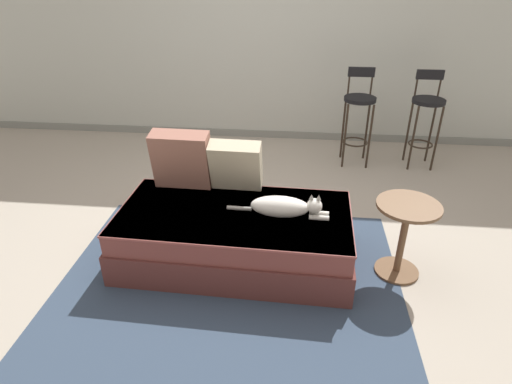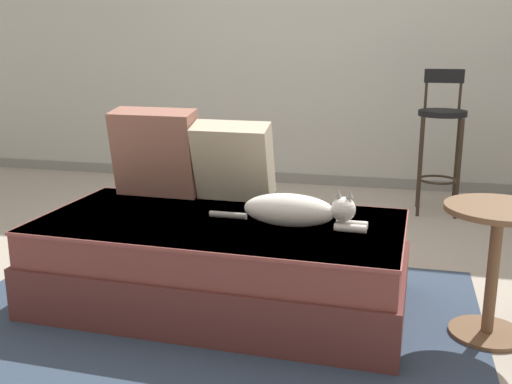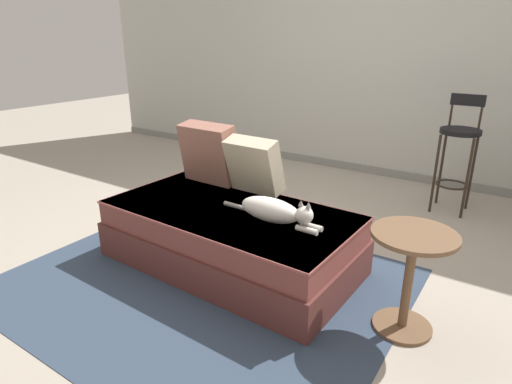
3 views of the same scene
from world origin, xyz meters
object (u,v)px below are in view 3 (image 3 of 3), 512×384
object	(u,v)px
cat	(274,211)
side_table	(410,268)
bar_stool_near_window	(459,145)
throw_pillow_middle	(254,165)
couch	(230,236)
throw_pillow_corner	(209,153)

from	to	relation	value
cat	side_table	bearing A→B (deg)	-1.44
cat	bar_stool_near_window	bearing A→B (deg)	69.76
bar_stool_near_window	side_table	xyz separation A→B (m)	(0.13, -1.96, -0.24)
throw_pillow_middle	side_table	distance (m)	1.33
couch	cat	xyz separation A→B (m)	(0.36, -0.02, 0.28)
throw_pillow_middle	cat	world-z (taller)	throw_pillow_middle
bar_stool_near_window	side_table	size ratio (longest dim) A/B	1.80
side_table	throw_pillow_corner	bearing A→B (deg)	166.62
bar_stool_near_window	side_table	bearing A→B (deg)	-86.11
cat	bar_stool_near_window	distance (m)	2.07
throw_pillow_corner	bar_stool_near_window	bearing A→B (deg)	45.37
throw_pillow_corner	cat	xyz separation A→B (m)	(0.83, -0.38, -0.16)
throw_pillow_middle	side_table	world-z (taller)	throw_pillow_middle
couch	bar_stool_near_window	world-z (taller)	bar_stool_near_window
couch	cat	world-z (taller)	cat
couch	bar_stool_near_window	size ratio (longest dim) A/B	1.68
cat	bar_stool_near_window	world-z (taller)	bar_stool_near_window
throw_pillow_middle	side_table	xyz separation A→B (m)	(1.25, -0.39, -0.26)
cat	side_table	world-z (taller)	cat
throw_pillow_corner	couch	bearing A→B (deg)	-37.91
throw_pillow_corner	side_table	size ratio (longest dim) A/B	0.82
throw_pillow_corner	side_table	bearing A→B (deg)	-13.38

